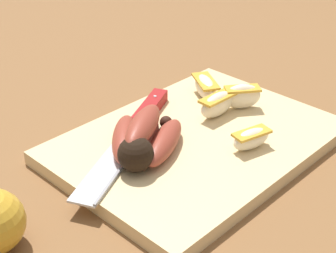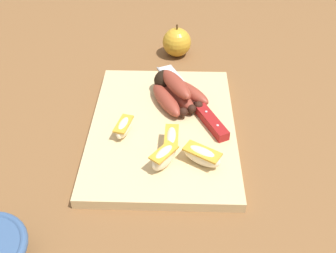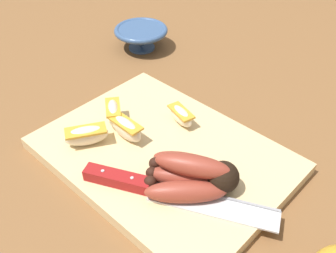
{
  "view_description": "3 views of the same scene",
  "coord_description": "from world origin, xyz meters",
  "px_view_note": "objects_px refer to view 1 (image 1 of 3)",
  "views": [
    {
      "loc": [
        0.46,
        0.42,
        0.4
      ],
      "look_at": [
        0.02,
        -0.01,
        0.04
      ],
      "focal_mm": 55.38,
      "sensor_mm": 36.0,
      "label": 1
    },
    {
      "loc": [
        -0.59,
        -0.01,
        0.51
      ],
      "look_at": [
        -0.03,
        0.01,
        0.03
      ],
      "focal_mm": 41.89,
      "sensor_mm": 36.0,
      "label": 2
    },
    {
      "loc": [
        0.3,
        -0.31,
        0.45
      ],
      "look_at": [
        -0.02,
        0.04,
        0.05
      ],
      "focal_mm": 42.02,
      "sensor_mm": 36.0,
      "label": 3
    }
  ],
  "objects_px": {
    "apple_wedge_far": "(205,87)",
    "chefs_knife": "(139,125)",
    "apple_wedge_near": "(218,104)",
    "apple_wedge_middle": "(242,96)",
    "apple_wedge_extra": "(251,138)",
    "banana_bunch": "(143,139)"
  },
  "relations": [
    {
      "from": "chefs_knife",
      "to": "apple_wedge_middle",
      "type": "xyz_separation_m",
      "value": [
        -0.15,
        0.07,
        0.01
      ]
    },
    {
      "from": "apple_wedge_near",
      "to": "apple_wedge_middle",
      "type": "relative_size",
      "value": 1.14
    },
    {
      "from": "chefs_knife",
      "to": "apple_wedge_far",
      "type": "xyz_separation_m",
      "value": [
        -0.14,
        0.0,
        0.01
      ]
    },
    {
      "from": "chefs_knife",
      "to": "apple_wedge_far",
      "type": "bearing_deg",
      "value": 179.44
    },
    {
      "from": "chefs_knife",
      "to": "apple_wedge_far",
      "type": "distance_m",
      "value": 0.14
    },
    {
      "from": "chefs_knife",
      "to": "apple_wedge_middle",
      "type": "bearing_deg",
      "value": 156.63
    },
    {
      "from": "apple_wedge_near",
      "to": "apple_wedge_far",
      "type": "relative_size",
      "value": 0.93
    },
    {
      "from": "apple_wedge_far",
      "to": "apple_wedge_middle",
      "type": "bearing_deg",
      "value": 98.17
    },
    {
      "from": "banana_bunch",
      "to": "apple_wedge_middle",
      "type": "height_order",
      "value": "banana_bunch"
    },
    {
      "from": "apple_wedge_near",
      "to": "apple_wedge_middle",
      "type": "distance_m",
      "value": 0.05
    },
    {
      "from": "apple_wedge_far",
      "to": "chefs_knife",
      "type": "bearing_deg",
      "value": -0.56
    },
    {
      "from": "apple_wedge_middle",
      "to": "apple_wedge_far",
      "type": "bearing_deg",
      "value": -81.83
    },
    {
      "from": "banana_bunch",
      "to": "apple_wedge_middle",
      "type": "relative_size",
      "value": 2.35
    },
    {
      "from": "chefs_knife",
      "to": "apple_wedge_extra",
      "type": "distance_m",
      "value": 0.16
    },
    {
      "from": "apple_wedge_middle",
      "to": "apple_wedge_near",
      "type": "bearing_deg",
      "value": -15.02
    },
    {
      "from": "banana_bunch",
      "to": "chefs_knife",
      "type": "xyz_separation_m",
      "value": [
        -0.04,
        -0.05,
        -0.02
      ]
    },
    {
      "from": "banana_bunch",
      "to": "chefs_knife",
      "type": "distance_m",
      "value": 0.06
    },
    {
      "from": "apple_wedge_extra",
      "to": "apple_wedge_near",
      "type": "bearing_deg",
      "value": -113.29
    },
    {
      "from": "chefs_knife",
      "to": "apple_wedge_near",
      "type": "height_order",
      "value": "apple_wedge_near"
    },
    {
      "from": "apple_wedge_near",
      "to": "apple_wedge_extra",
      "type": "distance_m",
      "value": 0.1
    },
    {
      "from": "chefs_knife",
      "to": "apple_wedge_extra",
      "type": "xyz_separation_m",
      "value": [
        -0.07,
        0.14,
        0.01
      ]
    },
    {
      "from": "apple_wedge_near",
      "to": "banana_bunch",
      "type": "bearing_deg",
      "value": -1.75
    }
  ]
}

